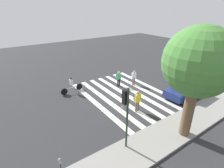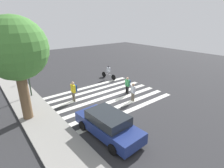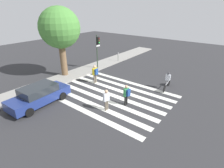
{
  "view_description": "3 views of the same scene",
  "coord_description": "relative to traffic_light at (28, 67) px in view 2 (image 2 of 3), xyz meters",
  "views": [
    {
      "loc": [
        9.75,
        11.84,
        8.01
      ],
      "look_at": [
        1.13,
        -0.66,
        1.14
      ],
      "focal_mm": 28.0,
      "sensor_mm": 36.0,
      "label": 1
    },
    {
      "loc": [
        -12.01,
        9.04,
        6.85
      ],
      "look_at": [
        0.04,
        -0.58,
        1.12
      ],
      "focal_mm": 28.0,
      "sensor_mm": 36.0,
      "label": 2
    },
    {
      "loc": [
        -10.65,
        -8.37,
        7.11
      ],
      "look_at": [
        0.03,
        -0.06,
        1.03
      ],
      "focal_mm": 28.0,
      "sensor_mm": 36.0,
      "label": 3
    }
  ],
  "objects": [
    {
      "name": "pedestrian_child_with_backpack",
      "position": [
        -3.32,
        -2.59,
        -1.79
      ],
      "size": [
        0.51,
        0.43,
        1.83
      ],
      "rotation": [
        0.0,
        0.0,
        0.01
      ],
      "color": "#6B6051",
      "rests_on": "ground_plane"
    },
    {
      "name": "traffic_light",
      "position": [
        0.0,
        0.0,
        0.0
      ],
      "size": [
        0.6,
        0.5,
        4.09
      ],
      "color": "#283828",
      "rests_on": "ground_plane"
    },
    {
      "name": "pedestrian_adult_blue_shirt",
      "position": [
        -6.53,
        -6.67,
        -1.93
      ],
      "size": [
        0.5,
        0.34,
        1.66
      ],
      "rotation": [
        0.0,
        0.0,
        -0.31
      ],
      "color": "#6B6051",
      "rests_on": "ground_plane"
    },
    {
      "name": "ground_plane",
      "position": [
        -4.41,
        -5.46,
        -2.86
      ],
      "size": [
        60.0,
        60.0,
        0.0
      ],
      "primitive_type": "plane",
      "color": "#2D2D30"
    },
    {
      "name": "car_parked_silver_sedan",
      "position": [
        -9.05,
        -1.98,
        -2.09
      ],
      "size": [
        4.83,
        2.17,
        1.53
      ],
      "rotation": [
        0.0,
        0.0,
        0.05
      ],
      "color": "navy",
      "rests_on": "ground_plane"
    },
    {
      "name": "street_tree",
      "position": [
        -3.95,
        1.42,
        2.18
      ],
      "size": [
        4.09,
        4.09,
        7.17
      ],
      "color": "brown",
      "rests_on": "ground_plane"
    },
    {
      "name": "cyclist_near_curb",
      "position": [
        -0.25,
        -8.79,
        -2.0
      ],
      "size": [
        2.36,
        0.43,
        1.64
      ],
      "rotation": [
        0.0,
        0.0,
        0.12
      ],
      "color": "black",
      "rests_on": "ground_plane"
    },
    {
      "name": "sidewalk_curb",
      "position": [
        -4.41,
        0.79,
        -2.79
      ],
      "size": [
        36.0,
        2.5,
        0.14
      ],
      "color": "gray",
      "rests_on": "ground_plane"
    },
    {
      "name": "parking_meter",
      "position": [
        3.94,
        -0.11,
        -1.89
      ],
      "size": [
        0.15,
        0.15,
        1.31
      ],
      "color": "#283828",
      "rests_on": "ground_plane"
    },
    {
      "name": "crosswalk_stripes",
      "position": [
        -4.41,
        -5.46,
        -2.86
      ],
      "size": [
        6.99,
        10.0,
        0.01
      ],
      "color": "silver",
      "rests_on": "ground_plane"
    },
    {
      "name": "pedestrian_adult_tall_backpack",
      "position": [
        -5.03,
        -7.44,
        -1.88
      ],
      "size": [
        0.48,
        0.4,
        1.68
      ],
      "rotation": [
        0.0,
        0.0,
        -0.06
      ],
      "color": "black",
      "rests_on": "ground_plane"
    }
  ]
}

